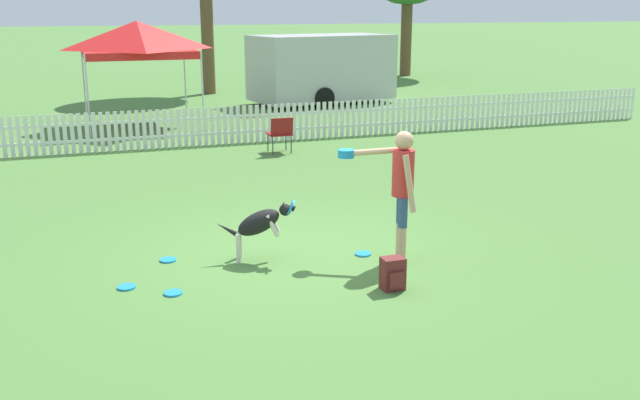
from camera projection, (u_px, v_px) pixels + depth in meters
name	position (u px, v px, depth m)	size (l,w,h in m)	color
ground_plane	(301.00, 253.00, 9.49)	(240.00, 240.00, 0.00)	#4C7A38
handler_person	(399.00, 180.00, 8.98)	(0.88, 0.89, 1.69)	tan
leaping_dog	(260.00, 223.00, 9.10)	(1.02, 0.50, 0.81)	black
frisbee_near_handler	(168.00, 260.00, 9.20)	(0.21, 0.21, 0.02)	#1E8CD8
frisbee_near_dog	(127.00, 287.00, 8.31)	(0.21, 0.21, 0.02)	#1E8CD8
frisbee_midfield	(173.00, 293.00, 8.14)	(0.21, 0.21, 0.02)	#1E8CD8
frisbee_far_scatter	(363.00, 254.00, 9.43)	(0.21, 0.21, 0.02)	#1E8CD8
backpack_on_grass	(393.00, 274.00, 8.24)	(0.26, 0.24, 0.38)	maroon
picket_fence	(196.00, 127.00, 16.68)	(25.67, 0.04, 0.90)	white
folding_chair_center	(280.00, 132.00, 15.84)	(0.50, 0.52, 0.81)	#333338
canopy_tent_main	(138.00, 39.00, 19.03)	(2.90, 2.90, 2.81)	silver
equipment_trailer	(322.00, 68.00, 23.79)	(5.51, 3.09, 2.27)	#B7B7B7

